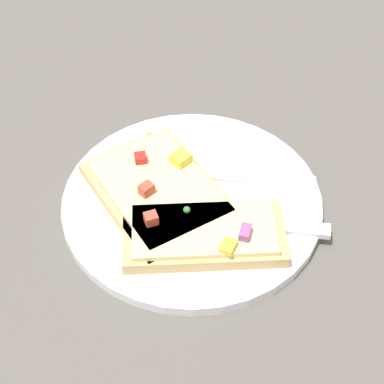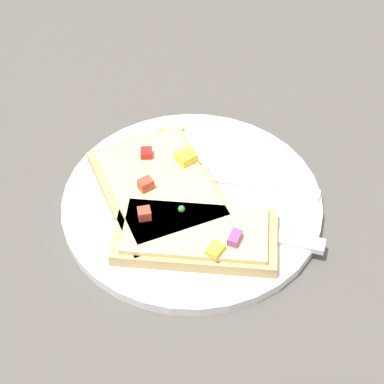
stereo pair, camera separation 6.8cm
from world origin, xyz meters
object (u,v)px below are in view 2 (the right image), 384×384
Objects in this scene: fork at (218,178)px; knife at (245,230)px; pizza_slice_corner at (195,235)px; plate at (192,202)px; pizza_slice_main at (160,188)px.

fork is 1.01× the size of knife.
pizza_slice_corner is at bearing 30.78° from knife.
knife reaches higher than plate.
fork is at bearing -54.63° from knife.
knife is 1.04× the size of pizza_slice_corner.
fork reaches higher than plate.
knife reaches higher than fork.
knife is 0.10m from pizza_slice_main.
plate is 1.58× the size of pizza_slice_corner.
plate is 0.04m from fork.
fork is at bearing -93.76° from pizza_slice_main.
plate is at bearing -122.44° from pizza_slice_main.
fork is at bearing -100.45° from pizza_slice_corner.
pizza_slice_main and pizza_slice_corner have the same top height.
pizza_slice_corner is at bearing -172.70° from pizza_slice_main.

